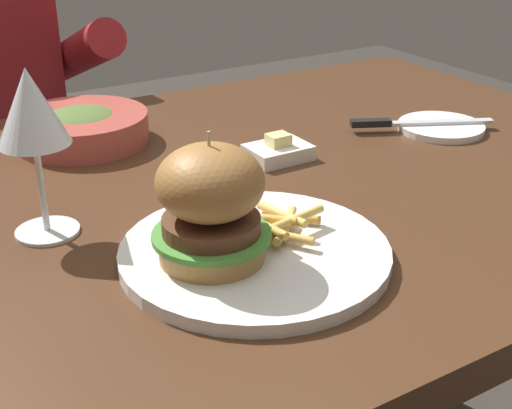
{
  "coord_description": "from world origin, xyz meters",
  "views": [
    {
      "loc": [
        -0.3,
        -0.71,
        1.1
      ],
      "look_at": [
        0.05,
        -0.15,
        0.78
      ],
      "focal_mm": 50.0,
      "sensor_mm": 36.0,
      "label": 1
    }
  ],
  "objects": [
    {
      "name": "bread_plate",
      "position": [
        0.48,
        0.01,
        0.74
      ],
      "size": [
        0.13,
        0.13,
        0.01
      ],
      "primitive_type": "cylinder",
      "color": "white",
      "rests_on": "dining_table"
    },
    {
      "name": "soup_bowl",
      "position": [
        -0.0,
        0.24,
        0.76
      ],
      "size": [
        0.19,
        0.19,
        0.05
      ],
      "color": "#B24C42",
      "rests_on": "dining_table"
    },
    {
      "name": "dining_table",
      "position": [
        0.0,
        0.0,
        0.66
      ],
      "size": [
        1.45,
        0.82,
        0.74
      ],
      "color": "#472B19",
      "rests_on": "ground"
    },
    {
      "name": "butter_dish",
      "position": [
        0.2,
        0.04,
        0.75
      ],
      "size": [
        0.08,
        0.06,
        0.04
      ],
      "color": "white",
      "rests_on": "dining_table"
    },
    {
      "name": "table_knife",
      "position": [
        0.43,
        0.03,
        0.75
      ],
      "size": [
        0.2,
        0.11,
        0.01
      ],
      "color": "silver",
      "rests_on": "bread_plate"
    },
    {
      "name": "main_plate",
      "position": [
        0.03,
        -0.18,
        0.75
      ],
      "size": [
        0.27,
        0.27,
        0.01
      ],
      "primitive_type": "cylinder",
      "color": "white",
      "rests_on": "dining_table"
    },
    {
      "name": "burger_sandwich",
      "position": [
        -0.01,
        -0.17,
        0.81
      ],
      "size": [
        0.12,
        0.12,
        0.13
      ],
      "color": "#B78447",
      "rests_on": "main_plate"
    },
    {
      "name": "fries_pile",
      "position": [
        0.07,
        -0.17,
        0.77
      ],
      "size": [
        0.09,
        0.09,
        0.02
      ],
      "color": "#EABC5B",
      "rests_on": "main_plate"
    },
    {
      "name": "wine_glass",
      "position": [
        -0.13,
        -0.01,
        0.88
      ],
      "size": [
        0.07,
        0.07,
        0.18
      ],
      "color": "silver",
      "rests_on": "dining_table"
    }
  ]
}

